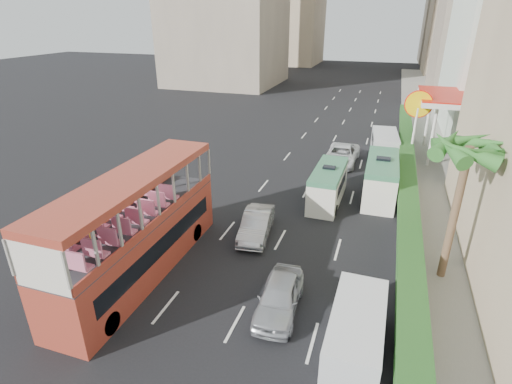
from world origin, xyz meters
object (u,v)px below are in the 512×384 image
at_px(double_decker_bus, 138,226).
at_px(van_asset, 341,163).
at_px(minibus_near, 328,185).
at_px(minibus_far, 381,179).
at_px(panel_van_far, 384,145).
at_px(palm_tree, 454,215).
at_px(shell_station, 456,128).
at_px(panel_van_near, 356,333).
at_px(car_silver_lane_a, 256,235).
at_px(car_silver_lane_b, 279,310).

bearing_deg(double_decker_bus, van_asset, 69.05).
height_order(minibus_near, minibus_far, minibus_far).
distance_m(panel_van_far, palm_tree, 18.29).
height_order(palm_tree, shell_station, palm_tree).
height_order(minibus_far, panel_van_near, minibus_far).
relative_size(van_asset, shell_station, 0.68).
height_order(double_decker_bus, palm_tree, palm_tree).
bearing_deg(van_asset, minibus_near, -87.61).
bearing_deg(car_silver_lane_a, palm_tree, -13.88).
bearing_deg(panel_van_near, shell_station, 78.19).
bearing_deg(minibus_near, double_decker_bus, -122.89).
height_order(van_asset, panel_van_near, panel_van_near).
relative_size(double_decker_bus, van_asset, 2.03).
xyz_separation_m(double_decker_bus, panel_van_far, (10.45, 21.83, -1.49)).
bearing_deg(car_silver_lane_a, minibus_near, 54.15).
bearing_deg(minibus_near, shell_station, 55.34).
bearing_deg(minibus_far, car_silver_lane_b, -105.13).
xyz_separation_m(minibus_near, panel_van_near, (3.10, -12.79, -0.26)).
bearing_deg(car_silver_lane_a, shell_station, 48.96).
distance_m(van_asset, palm_tree, 16.48).
xyz_separation_m(car_silver_lane_a, car_silver_lane_b, (2.92, -5.68, 0.00)).
xyz_separation_m(car_silver_lane_a, minibus_far, (6.35, 7.68, 1.35)).
relative_size(car_silver_lane_b, minibus_far, 0.68).
xyz_separation_m(car_silver_lane_b, panel_van_far, (3.37, 22.45, 1.04)).
height_order(car_silver_lane_b, van_asset, van_asset).
bearing_deg(double_decker_bus, shell_station, 55.18).
distance_m(car_silver_lane_a, panel_van_near, 9.42).
bearing_deg(minibus_far, palm_tree, -70.14).
distance_m(van_asset, panel_van_near, 20.95).
relative_size(double_decker_bus, minibus_far, 1.81).
relative_size(car_silver_lane_b, panel_van_near, 0.89).
distance_m(car_silver_lane_b, minibus_near, 11.48).
relative_size(van_asset, minibus_near, 1.01).
xyz_separation_m(car_silver_lane_a, panel_van_near, (6.18, -7.04, 0.93)).
bearing_deg(shell_station, double_decker_bus, -124.82).
bearing_deg(car_silver_lane_b, panel_van_far, 78.31).
bearing_deg(car_silver_lane_a, panel_van_near, -56.36).
distance_m(double_decker_bus, minibus_far, 16.56).
relative_size(van_asset, panel_van_far, 1.05).
height_order(car_silver_lane_a, panel_van_near, panel_van_near).
height_order(panel_van_near, panel_van_far, panel_van_far).
distance_m(panel_van_far, shell_station, 5.92).
bearing_deg(double_decker_bus, panel_van_near, -10.89).
height_order(minibus_near, palm_tree, palm_tree).
bearing_deg(minibus_near, panel_van_far, 74.78).
height_order(double_decker_bus, shell_station, shell_station).
xyz_separation_m(minibus_near, panel_van_far, (3.20, 11.03, -0.16)).
distance_m(minibus_far, panel_van_far, 9.10).
xyz_separation_m(double_decker_bus, car_silver_lane_b, (7.09, -0.62, -2.53)).
xyz_separation_m(van_asset, panel_van_near, (3.19, -20.69, 0.93)).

